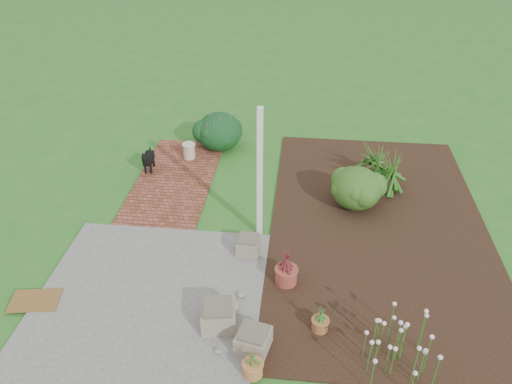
# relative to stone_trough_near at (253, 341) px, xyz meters

# --- Properties ---
(ground) EXTENTS (80.00, 80.00, 0.00)m
(ground) POSITION_rel_stone_trough_near_xyz_m (-0.48, 2.56, -0.19)
(ground) COLOR #296720
(ground) RESTS_ON ground
(concrete_patio) EXTENTS (3.50, 3.50, 0.04)m
(concrete_patio) POSITION_rel_stone_trough_near_xyz_m (-1.73, 0.81, -0.17)
(concrete_patio) COLOR #5B5B59
(concrete_patio) RESTS_ON ground
(brick_path) EXTENTS (1.60, 3.50, 0.04)m
(brick_path) POSITION_rel_stone_trough_near_xyz_m (-2.18, 4.31, -0.17)
(brick_path) COLOR brown
(brick_path) RESTS_ON ground
(garden_bed) EXTENTS (4.00, 7.00, 0.03)m
(garden_bed) POSITION_rel_stone_trough_near_xyz_m (2.02, 3.06, -0.17)
(garden_bed) COLOR black
(garden_bed) RESTS_ON ground
(veranda_post) EXTENTS (0.10, 0.10, 2.50)m
(veranda_post) POSITION_rel_stone_trough_near_xyz_m (-0.18, 2.66, 1.06)
(veranda_post) COLOR white
(veranda_post) RESTS_ON ground
(stone_trough_near) EXTENTS (0.52, 0.52, 0.29)m
(stone_trough_near) POSITION_rel_stone_trough_near_xyz_m (0.00, 0.00, 0.00)
(stone_trough_near) COLOR #736B55
(stone_trough_near) RESTS_ON concrete_patio
(stone_trough_mid) EXTENTS (0.57, 0.57, 0.33)m
(stone_trough_mid) POSITION_rel_stone_trough_near_xyz_m (-0.55, 0.38, 0.02)
(stone_trough_mid) COLOR gray
(stone_trough_mid) RESTS_ON concrete_patio
(stone_trough_far) EXTENTS (0.41, 0.41, 0.26)m
(stone_trough_far) POSITION_rel_stone_trough_near_xyz_m (-0.31, 2.06, -0.01)
(stone_trough_far) COLOR gray
(stone_trough_far) RESTS_ON concrete_patio
(coir_doormat) EXTENTS (0.81, 0.59, 0.02)m
(coir_doormat) POSITION_rel_stone_trough_near_xyz_m (-3.46, 0.53, -0.13)
(coir_doormat) COLOR brown
(coir_doormat) RESTS_ON concrete_patio
(black_dog) EXTENTS (0.21, 0.61, 0.52)m
(black_dog) POSITION_rel_stone_trough_near_xyz_m (-2.82, 4.56, 0.17)
(black_dog) COLOR black
(black_dog) RESTS_ON brick_path
(cream_ceramic_urn) EXTENTS (0.31, 0.31, 0.36)m
(cream_ceramic_urn) POSITION_rel_stone_trough_near_xyz_m (-2.07, 5.24, 0.03)
(cream_ceramic_urn) COLOR beige
(cream_ceramic_urn) RESTS_ON brick_path
(evergreen_shrub) EXTENTS (1.24, 1.24, 0.83)m
(evergreen_shrub) POSITION_rel_stone_trough_near_xyz_m (1.61, 3.72, 0.26)
(evergreen_shrub) COLOR #103D0F
(evergreen_shrub) RESTS_ON garden_bed
(agapanthus_clump_back) EXTENTS (1.42, 1.42, 0.99)m
(agapanthus_clump_back) POSITION_rel_stone_trough_near_xyz_m (2.26, 4.35, 0.34)
(agapanthus_clump_back) COLOR #0F380C
(agapanthus_clump_back) RESTS_ON garden_bed
(agapanthus_clump_front) EXTENTS (1.01, 1.01, 0.88)m
(agapanthus_clump_front) POSITION_rel_stone_trough_near_xyz_m (2.00, 4.87, 0.28)
(agapanthus_clump_front) COLOR #154213
(agapanthus_clump_front) RESTS_ON garden_bed
(pink_flower_patch) EXTENTS (1.38, 1.38, 0.71)m
(pink_flower_patch) POSITION_rel_stone_trough_near_xyz_m (1.98, -0.06, 0.20)
(pink_flower_patch) COLOR #113D0F
(pink_flower_patch) RESTS_ON garden_bed
(terracotta_pot_bronze) EXTENTS (0.37, 0.37, 0.28)m
(terracotta_pot_bronze) POSITION_rel_stone_trough_near_xyz_m (0.38, 1.38, -0.01)
(terracotta_pot_bronze) COLOR brown
(terracotta_pot_bronze) RESTS_ON garden_bed
(terracotta_pot_small_left) EXTENTS (0.30, 0.30, 0.20)m
(terracotta_pot_small_left) POSITION_rel_stone_trough_near_xyz_m (0.92, 0.44, -0.06)
(terracotta_pot_small_left) COLOR #945A32
(terracotta_pot_small_left) RESTS_ON garden_bed
(terracotta_pot_small_right) EXTENTS (0.30, 0.30, 0.22)m
(terracotta_pot_small_right) POSITION_rel_stone_trough_near_xyz_m (0.04, -0.42, -0.04)
(terracotta_pot_small_right) COLOR #B46D3D
(terracotta_pot_small_right) RESTS_ON garden_bed
(purple_flowering_bush) EXTENTS (1.40, 1.40, 0.90)m
(purple_flowering_bush) POSITION_rel_stone_trough_near_xyz_m (-1.47, 5.87, 0.27)
(purple_flowering_bush) COLOR black
(purple_flowering_bush) RESTS_ON ground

